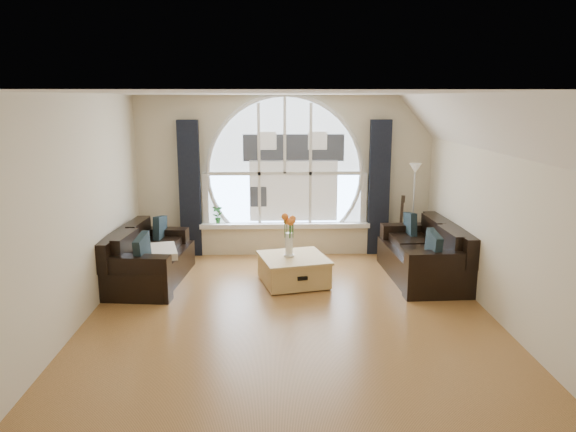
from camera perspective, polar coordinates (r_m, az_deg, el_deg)
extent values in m
cube|color=brown|center=(6.96, 0.23, -10.07)|extent=(5.00, 5.50, 0.01)
cube|color=silver|center=(6.44, 0.25, 12.76)|extent=(5.00, 5.50, 0.01)
cube|color=beige|center=(9.27, -0.35, 4.24)|extent=(5.00, 0.01, 2.70)
cube|color=beige|center=(3.91, 1.63, -7.06)|extent=(5.00, 0.01, 2.70)
cube|color=beige|center=(6.94, -20.85, 0.71)|extent=(0.01, 5.50, 2.70)
cube|color=beige|center=(7.10, 20.84, 0.96)|extent=(0.01, 5.50, 2.70)
cube|color=silver|center=(6.88, 19.14, 9.15)|extent=(0.92, 5.50, 0.72)
cube|color=silver|center=(9.21, -0.34, 5.91)|extent=(2.60, 0.06, 2.15)
cube|color=white|center=(9.33, -0.33, -0.96)|extent=(2.90, 0.22, 0.08)
cube|color=white|center=(9.18, -0.34, 5.89)|extent=(2.76, 0.08, 2.15)
cube|color=silver|center=(9.22, 0.59, 5.13)|extent=(1.70, 0.02, 1.50)
cube|color=black|center=(9.29, -10.26, 2.80)|extent=(0.35, 0.12, 2.30)
cube|color=black|center=(9.36, 9.52, 2.91)|extent=(0.35, 0.12, 2.30)
cube|color=black|center=(8.20, -14.34, -4.02)|extent=(1.08, 1.88, 0.80)
cube|color=black|center=(8.33, 14.01, -3.74)|extent=(1.01, 1.91, 0.83)
cube|color=tan|center=(7.91, 0.59, -5.55)|extent=(1.10, 1.10, 0.45)
cube|color=silver|center=(7.98, -13.64, -3.69)|extent=(0.68, 0.68, 0.10)
cube|color=white|center=(7.76, 0.10, -1.50)|extent=(0.24, 0.24, 0.70)
cube|color=#B2B2B2|center=(9.29, 13.00, 0.49)|extent=(0.24, 0.24, 1.60)
cube|color=#946229|center=(9.45, 11.70, -0.92)|extent=(0.42, 0.36, 1.06)
imported|color=#1E6023|center=(9.33, -7.41, 0.21)|extent=(0.18, 0.13, 0.33)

